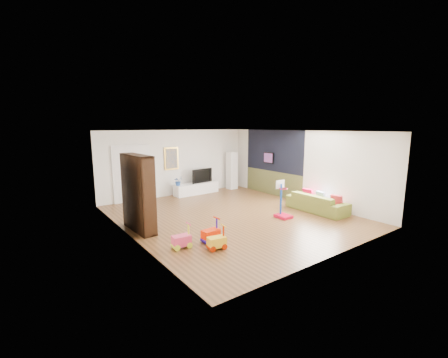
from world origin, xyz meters
TOP-DOWN VIEW (x-y plane):
  - floor at (0.00, 0.00)m, footprint 6.50×7.50m
  - ceiling at (0.00, 0.00)m, footprint 6.50×7.50m
  - wall_back at (0.00, 3.75)m, footprint 6.50×0.00m
  - wall_front at (0.00, -3.75)m, footprint 6.50×0.00m
  - wall_left at (-3.25, 0.00)m, footprint 0.00×7.50m
  - wall_right at (3.25, 0.00)m, footprint 0.00×7.50m
  - navy_accent at (3.23, 1.40)m, footprint 0.01×3.20m
  - olive_wainscot at (3.23, 1.40)m, footprint 0.01×3.20m
  - doorway at (-1.90, 3.71)m, footprint 1.45×0.06m
  - painting_back at (-0.25, 3.71)m, footprint 0.62×0.06m
  - artwork_right at (3.17, 1.60)m, footprint 0.04×0.56m
  - media_console at (0.72, 3.41)m, footprint 2.01×0.59m
  - tall_cabinet at (2.60, 3.37)m, footprint 0.40×0.40m
  - bookshelf at (-2.87, 0.44)m, footprint 0.45×1.46m
  - sofa at (2.66, -1.29)m, footprint 0.83×2.09m
  - basketball_hoop at (1.22, -1.12)m, footprint 0.42×0.50m
  - ride_on_yellow at (-1.89, -1.91)m, footprint 0.46×0.32m
  - ride_on_orange at (-1.75, -1.45)m, footprint 0.46×0.30m
  - ride_on_pink at (-2.52, -1.36)m, footprint 0.46×0.31m
  - child at (-1.85, 3.40)m, footprint 0.34×0.24m
  - tv at (0.99, 3.47)m, footprint 1.04×0.27m
  - vase_plant at (-0.14, 3.38)m, footprint 0.39×0.36m
  - pillow_left at (2.83, -1.91)m, footprint 0.16×0.38m
  - pillow_center at (2.90, -1.26)m, footprint 0.17×0.37m
  - pillow_right at (2.90, -0.71)m, footprint 0.15×0.37m

SIDE VIEW (x-z plane):
  - floor at x=0.00m, z-range 0.00..0.00m
  - media_console at x=0.72m, z-range 0.00..0.47m
  - ride_on_yellow at x=-1.89m, z-range 0.00..0.56m
  - ride_on_pink at x=-2.52m, z-range 0.00..0.58m
  - ride_on_orange at x=-1.75m, z-range 0.00..0.59m
  - sofa at x=2.66m, z-range 0.00..0.61m
  - child at x=-1.85m, z-range 0.00..0.89m
  - pillow_left at x=2.83m, z-range 0.30..0.66m
  - pillow_center at x=2.90m, z-range 0.30..0.66m
  - pillow_right at x=2.90m, z-range 0.30..0.66m
  - olive_wainscot at x=3.23m, z-range 0.00..1.00m
  - basketball_hoop at x=1.22m, z-range 0.00..1.19m
  - vase_plant at x=-0.14m, z-range 0.47..0.85m
  - tv at x=0.99m, z-range 0.47..1.06m
  - tall_cabinet at x=2.60m, z-range 0.00..1.70m
  - doorway at x=-1.90m, z-range 0.00..2.10m
  - bookshelf at x=-2.87m, z-range 0.00..2.11m
  - wall_back at x=0.00m, z-range 0.00..2.70m
  - wall_front at x=0.00m, z-range 0.00..2.70m
  - wall_left at x=-3.25m, z-range 0.00..2.70m
  - wall_right at x=3.25m, z-range 0.00..2.70m
  - artwork_right at x=3.17m, z-range 1.32..1.78m
  - painting_back at x=-0.25m, z-range 1.09..2.01m
  - navy_accent at x=3.23m, z-range 1.00..2.70m
  - ceiling at x=0.00m, z-range 2.70..2.70m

